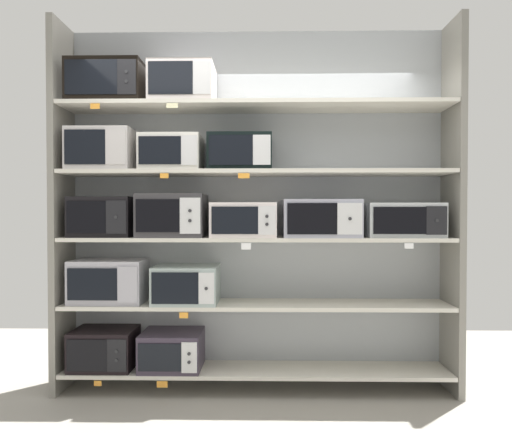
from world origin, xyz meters
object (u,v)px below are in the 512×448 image
microwave_5 (173,216)px  microwave_8 (402,220)px  microwave_2 (109,281)px  microwave_13 (183,85)px  microwave_1 (172,350)px  microwave_11 (240,153)px  microwave_6 (244,220)px  microwave_7 (321,218)px  microwave_10 (172,153)px  microwave_0 (104,348)px  microwave_9 (104,151)px  microwave_3 (187,284)px  microwave_12 (108,84)px  microwave_4 (103,217)px

microwave_5 → microwave_8: size_ratio=0.89×
microwave_2 → microwave_13: 1.62m
microwave_1 → microwave_11: size_ratio=0.96×
microwave_6 → microwave_7: 0.59m
microwave_1 → microwave_10: bearing=-2.6°
microwave_0 → microwave_2: size_ratio=0.85×
microwave_9 → microwave_5: bearing=0.0°
microwave_1 → microwave_3: (0.11, -0.00, 0.51)m
microwave_5 → microwave_11: size_ratio=1.05×
microwave_3 → microwave_9: microwave_9 is taller
microwave_2 → microwave_8: microwave_8 is taller
microwave_6 → microwave_0: bearing=-180.0°
microwave_5 → microwave_12: 1.13m
microwave_7 → microwave_11: microwave_11 is taller
microwave_3 → microwave_13: (-0.02, 0.00, 1.53)m
microwave_13 → microwave_2: bearing=180.0°
microwave_11 → microwave_0: bearing=180.0°
microwave_3 → microwave_11: 1.09m
microwave_4 → microwave_6: 1.09m
microwave_6 → microwave_9: size_ratio=1.04×
microwave_1 → microwave_12: microwave_12 is taller
microwave_6 → microwave_2: bearing=180.0°
microwave_1 → microwave_4: microwave_4 is taller
microwave_7 → microwave_9: size_ratio=1.21×
microwave_11 → microwave_12: size_ratio=0.86×
microwave_8 → microwave_12: (-2.26, -0.00, 1.05)m
microwave_12 → microwave_1: bearing=0.0°
microwave_10 → microwave_12: (-0.49, -0.00, 0.53)m
microwave_3 → microwave_10: bearing=179.9°
microwave_1 → microwave_3: microwave_3 is taller
microwave_10 → microwave_4: bearing=-180.0°
microwave_0 → microwave_10: microwave_10 is taller
microwave_6 → microwave_11: microwave_11 is taller
microwave_4 → microwave_6: (1.09, -0.00, -0.02)m
microwave_11 → microwave_12: (-1.02, -0.00, 0.53)m
microwave_2 → microwave_5: size_ratio=1.10×
microwave_1 → microwave_6: bearing=-0.0°
microwave_9 → microwave_2: bearing=0.5°
microwave_3 → microwave_7: (1.03, 0.00, 0.51)m
microwave_9 → microwave_11: bearing=-0.0°
microwave_3 → microwave_11: size_ratio=1.02×
microwave_7 → microwave_12: size_ratio=1.04×
microwave_8 → microwave_12: size_ratio=1.02×
microwave_1 → microwave_4: bearing=-180.0°
microwave_13 → microwave_9: bearing=180.0°
microwave_6 → microwave_10: size_ratio=1.09×
microwave_1 → microwave_13: (0.09, -0.00, 2.05)m
microwave_10 → microwave_12: size_ratio=0.82×
microwave_11 → microwave_8: bearing=0.0°
microwave_3 → microwave_4: microwave_4 is taller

